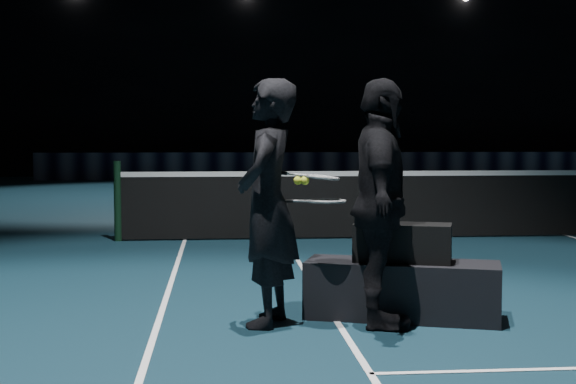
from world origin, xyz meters
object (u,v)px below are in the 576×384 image
(racket_bag, at_px, (403,243))
(player_b, at_px, (380,203))
(player_bench, at_px, (402,290))
(player_a, at_px, (268,203))
(racket_lower, at_px, (327,201))
(racket_upper, at_px, (321,177))
(tennis_balls, at_px, (301,178))

(racket_bag, xyz_separation_m, player_b, (-0.23, -0.26, 0.33))
(player_b, bearing_deg, player_bench, -33.25)
(racket_bag, height_order, player_a, player_a)
(racket_lower, height_order, racket_upper, racket_upper)
(player_bench, relative_size, player_a, 0.81)
(player_bench, xyz_separation_m, tennis_balls, (-0.82, -0.16, 0.89))
(player_b, xyz_separation_m, tennis_balls, (-0.59, 0.10, 0.18))
(tennis_balls, bearing_deg, racket_bag, 10.83)
(racket_lower, bearing_deg, racket_upper, 141.34)
(player_a, bearing_deg, tennis_balls, 98.55)
(tennis_balls, bearing_deg, racket_lower, -10.71)
(racket_bag, distance_m, player_a, 1.13)
(player_b, height_order, racket_lower, player_b)
(racket_bag, height_order, racket_upper, racket_upper)
(player_a, bearing_deg, racket_upper, 103.13)
(racket_bag, bearing_deg, player_a, -155.74)
(player_bench, distance_m, tennis_balls, 1.22)
(player_a, xyz_separation_m, player_b, (0.84, -0.14, 0.00))
(tennis_balls, bearing_deg, racket_upper, 4.33)
(racket_lower, bearing_deg, tennis_balls, 178.53)
(player_b, distance_m, racket_upper, 0.49)
(racket_lower, xyz_separation_m, racket_upper, (-0.04, 0.05, 0.18))
(player_bench, relative_size, tennis_balls, 12.57)
(racket_lower, bearing_deg, player_b, -0.00)
(player_b, xyz_separation_m, racket_lower, (-0.39, 0.06, 0.02))
(racket_bag, relative_size, player_a, 0.40)
(racket_upper, bearing_deg, tennis_balls, -170.43)
(racket_lower, bearing_deg, player_a, 180.00)
(racket_lower, relative_size, racket_upper, 1.00)
(player_bench, distance_m, racket_bag, 0.38)
(player_a, xyz_separation_m, racket_lower, (0.44, -0.07, 0.02))
(player_bench, bearing_deg, racket_bag, 0.00)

